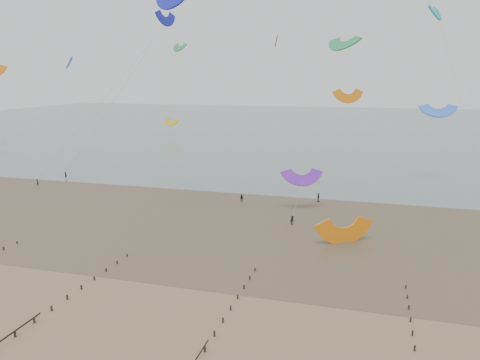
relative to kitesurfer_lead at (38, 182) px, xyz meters
name	(u,v)px	position (x,y,z in m)	size (l,w,h in m)	color
ground	(190,312)	(54.76, -44.76, -0.76)	(500.00, 500.00, 0.00)	brown
sea_and_shore	(242,216)	(50.69, -10.36, -0.76)	(500.00, 665.00, 0.03)	#475654
kitesurfer_lead	(38,182)	(0.00, 0.00, 0.00)	(0.56, 0.37, 1.53)	black
kitesurfers	(363,204)	(70.99, 0.69, 0.10)	(96.22, 23.20, 1.81)	black
grounded_kite	(344,242)	(68.85, -18.96, -0.76)	(7.70, 4.03, 5.87)	orange
kites_airborne	(251,84)	(38.22, 43.62, 21.37)	(238.60, 116.82, 36.38)	#DE365F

